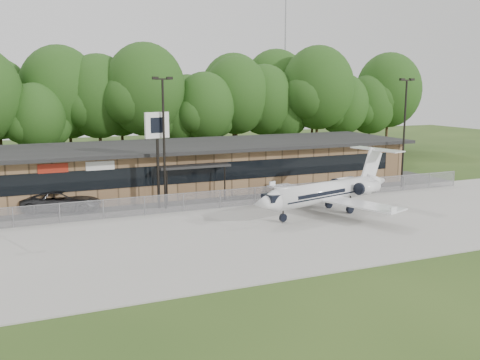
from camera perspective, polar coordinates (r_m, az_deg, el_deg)
name	(u,v)px	position (r m, az deg, el deg)	size (l,w,h in m)	color
ground	(337,265)	(29.64, 10.33, -8.96)	(160.00, 160.00, 0.00)	#284217
apron	(271,229)	(36.26, 3.35, -5.21)	(64.00, 18.00, 0.08)	#9E9B93
parking_lot	(212,197)	(46.54, -2.97, -1.79)	(50.00, 9.00, 0.06)	#383835
terminal	(196,165)	(50.29, -4.74, 1.56)	(41.00, 11.65, 4.30)	olive
fence	(232,198)	(42.28, -0.87, -1.96)	(46.00, 0.04, 1.52)	gray
treeline	(148,103)	(67.16, -9.74, 8.14)	(72.00, 12.00, 15.00)	#183E13
radio_mast	(285,65)	(80.67, 4.82, 12.10)	(0.20, 0.20, 25.00)	gray
light_pole_mid	(164,133)	(41.34, -8.13, 4.96)	(1.55, 0.30, 10.23)	black
light_pole_right	(405,125)	(52.23, 17.15, 5.66)	(1.55, 0.30, 10.23)	black
business_jet	(329,192)	(40.61, 9.43, -1.30)	(13.81, 12.41, 4.68)	silver
suv	(62,201)	(43.34, -18.46, -2.12)	(2.73, 5.91, 1.64)	#2F2F31
pole_sign	(157,135)	(41.53, -8.83, 4.72)	(1.99, 0.67, 7.58)	black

